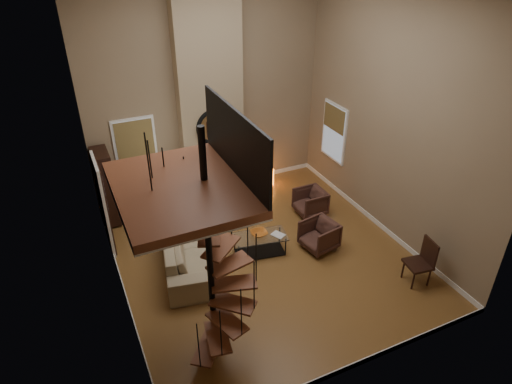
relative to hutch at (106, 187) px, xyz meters
name	(u,v)px	position (x,y,z in m)	size (l,w,h in m)	color
ground	(264,255)	(2.78, -2.79, -0.95)	(6.00, 6.50, 0.01)	olive
back_wall	(207,91)	(2.78, 0.46, 1.80)	(6.00, 0.02, 5.50)	#8D775B
front_wall	(372,232)	(2.78, -6.04, 1.80)	(6.00, 0.02, 5.50)	#8D775B
left_wall	(100,172)	(-0.22, -2.79, 1.80)	(0.02, 6.50, 5.50)	#8D775B
right_wall	(392,116)	(5.78, -2.79, 1.80)	(0.02, 6.50, 5.50)	#8D775B
baseboard_back	(213,186)	(2.78, 0.45, -0.89)	(6.00, 0.02, 0.12)	white
baseboard_front	(350,367)	(2.78, -6.03, -0.89)	(6.00, 0.02, 0.12)	white
baseboard_left	(125,294)	(-0.21, -2.79, -0.89)	(0.02, 6.50, 0.12)	white
baseboard_right	(375,221)	(5.77, -2.79, -0.89)	(0.02, 6.50, 0.12)	white
chimney_breast	(210,93)	(2.78, 0.27, 1.80)	(1.60, 0.38, 5.50)	tan
hearth	(221,199)	(2.78, -0.22, -0.93)	(1.50, 0.60, 0.04)	black
firebox	(217,176)	(2.78, 0.07, -0.40)	(0.95, 0.02, 0.72)	black
mantel	(217,157)	(2.78, -0.01, 0.20)	(1.70, 0.18, 0.06)	white
mirror_frame	(214,127)	(2.78, 0.05, 1.00)	(0.94, 0.94, 0.10)	black
mirror_disc	(214,127)	(2.78, 0.06, 1.00)	(0.80, 0.80, 0.01)	white
vase_left	(195,155)	(2.23, 0.03, 0.35)	(0.24, 0.24, 0.25)	black
vase_right	(238,147)	(3.38, 0.03, 0.33)	(0.20, 0.20, 0.21)	#185753
window_back	(136,147)	(0.88, 0.43, 0.67)	(1.02, 0.06, 1.52)	white
window_right	(334,131)	(5.76, -0.79, 0.68)	(0.06, 1.02, 1.52)	white
entry_door	(104,205)	(-0.17, -0.99, 0.10)	(0.10, 1.05, 2.16)	white
loft	(187,183)	(0.74, -4.59, 2.29)	(1.70, 2.20, 1.09)	brown
spiral_stair	(211,262)	(1.00, -4.58, 0.83)	(1.47, 1.47, 4.06)	black
hutch	(106,187)	(0.00, 0.00, 0.00)	(0.38, 0.81, 1.80)	black
sofa	(188,246)	(1.26, -2.27, -0.55)	(2.71, 1.06, 0.79)	tan
armchair_near	(312,201)	(4.60, -1.79, -0.60)	(0.68, 0.70, 0.64)	#482921
armchair_far	(321,234)	(4.06, -3.06, -0.60)	(0.69, 0.71, 0.65)	#482921
coffee_table	(260,242)	(2.74, -2.67, -0.67)	(1.25, 0.78, 0.44)	silver
bowl	(259,233)	(2.74, -2.62, -0.45)	(0.36, 0.36, 0.09)	#C66A23
book	(277,235)	(3.09, -2.82, -0.49)	(0.21, 0.28, 0.03)	gray
floor_lamp	(170,170)	(1.39, -0.70, 0.46)	(0.42, 0.42, 1.74)	black
accent_lamp	(271,177)	(4.32, -0.08, -0.70)	(0.13, 0.13, 0.47)	orange
side_chair	(423,260)	(5.29, -4.84, -0.42)	(0.53, 0.53, 0.99)	black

